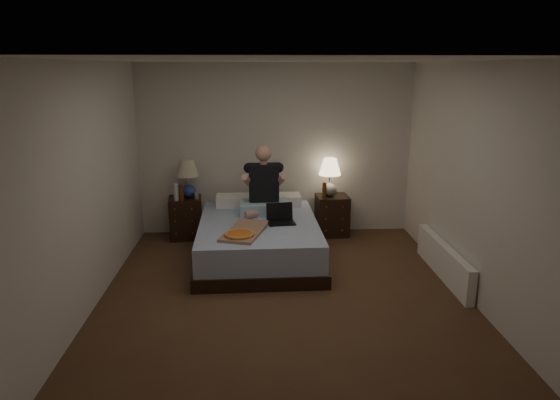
{
  "coord_description": "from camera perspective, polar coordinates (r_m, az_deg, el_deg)",
  "views": [
    {
      "loc": [
        -0.3,
        -5.01,
        2.44
      ],
      "look_at": [
        0.0,
        0.9,
        0.85
      ],
      "focal_mm": 32.0,
      "sensor_mm": 36.0,
      "label": 1
    }
  ],
  "objects": [
    {
      "name": "nightstand_right",
      "position": [
        7.45,
        5.97,
        -1.75
      ],
      "size": [
        0.48,
        0.44,
        0.6
      ],
      "primitive_type": "cube",
      "rotation": [
        0.0,
        0.0,
        0.06
      ],
      "color": "black",
      "rests_on": "floor"
    },
    {
      "name": "beer_bottle_right",
      "position": [
        7.22,
        5.1,
        1.11
      ],
      "size": [
        0.06,
        0.06,
        0.23
      ],
      "primitive_type": "cylinder",
      "color": "#60310D",
      "rests_on": "nightstand_right"
    },
    {
      "name": "person",
      "position": [
        6.69,
        -1.85,
        2.32
      ],
      "size": [
        0.67,
        0.54,
        0.93
      ],
      "primitive_type": null,
      "rotation": [
        0.0,
        0.0,
        0.02
      ],
      "color": "black",
      "rests_on": "bed"
    },
    {
      "name": "floor",
      "position": [
        5.59,
        0.47,
        -10.88
      ],
      "size": [
        4.0,
        4.5,
        0.0
      ],
      "primitive_type": "cube",
      "color": "brown",
      "rests_on": "ground"
    },
    {
      "name": "wall_back",
      "position": [
        7.37,
        -0.53,
        5.74
      ],
      "size": [
        4.0,
        0.0,
        2.5
      ],
      "primitive_type": "cube",
      "rotation": [
        1.57,
        0.0,
        0.0
      ],
      "color": "silver",
      "rests_on": "ground"
    },
    {
      "name": "ceiling",
      "position": [
        5.02,
        0.53,
        15.71
      ],
      "size": [
        4.0,
        4.5,
        0.0
      ],
      "primitive_type": "cube",
      "rotation": [
        3.14,
        0.0,
        0.0
      ],
      "color": "white",
      "rests_on": "ground"
    },
    {
      "name": "pizza_box",
      "position": [
        5.83,
        -4.68,
        -4.02
      ],
      "size": [
        0.61,
        0.84,
        0.08
      ],
      "primitive_type": null,
      "rotation": [
        0.0,
        0.0,
        -0.3
      ],
      "color": "tan",
      "rests_on": "bed"
    },
    {
      "name": "wall_right",
      "position": [
        5.64,
        21.23,
        1.82
      ],
      "size": [
        0.0,
        4.5,
        2.5
      ],
      "primitive_type": "cube",
      "rotation": [
        1.57,
        0.0,
        -1.57
      ],
      "color": "silver",
      "rests_on": "ground"
    },
    {
      "name": "lamp_right",
      "position": [
        7.3,
        5.7,
        2.59
      ],
      "size": [
        0.35,
        0.35,
        0.56
      ],
      "primitive_type": null,
      "rotation": [
        0.0,
        0.0,
        0.09
      ],
      "color": "gray",
      "rests_on": "nightstand_right"
    },
    {
      "name": "soda_can",
      "position": [
        7.22,
        -9.53,
        0.49
      ],
      "size": [
        0.07,
        0.07,
        0.1
      ],
      "primitive_type": "cylinder",
      "color": "beige",
      "rests_on": "nightstand_left"
    },
    {
      "name": "water_bottle",
      "position": [
        7.18,
        -11.77,
        0.91
      ],
      "size": [
        0.07,
        0.07,
        0.25
      ],
      "primitive_type": "cylinder",
      "color": "silver",
      "rests_on": "nightstand_left"
    },
    {
      "name": "lamp_left",
      "position": [
        7.27,
        -10.51,
        2.41
      ],
      "size": [
        0.41,
        0.41,
        0.56
      ],
      "primitive_type": null,
      "rotation": [
        0.0,
        0.0,
        -0.34
      ],
      "color": "navy",
      "rests_on": "nightstand_left"
    },
    {
      "name": "beer_bottle_left",
      "position": [
        7.15,
        -11.2,
        0.8
      ],
      "size": [
        0.06,
        0.06,
        0.23
      ],
      "primitive_type": "cylinder",
      "color": "#51290B",
      "rests_on": "nightstand_left"
    },
    {
      "name": "laptop",
      "position": [
        6.32,
        0.14,
        -1.66
      ],
      "size": [
        0.38,
        0.32,
        0.24
      ],
      "primitive_type": null,
      "rotation": [
        0.0,
        0.0,
        0.14
      ],
      "color": "black",
      "rests_on": "bed"
    },
    {
      "name": "wall_left",
      "position": [
        5.43,
        -21.09,
        1.34
      ],
      "size": [
        0.0,
        4.5,
        2.5
      ],
      "primitive_type": "cube",
      "rotation": [
        1.57,
        0.0,
        1.57
      ],
      "color": "silver",
      "rests_on": "ground"
    },
    {
      "name": "wall_front",
      "position": [
        3.03,
        3.01,
        -8.19
      ],
      "size": [
        4.0,
        0.0,
        2.5
      ],
      "primitive_type": "cube",
      "rotation": [
        -1.57,
        0.0,
        0.0
      ],
      "color": "silver",
      "rests_on": "ground"
    },
    {
      "name": "radiator",
      "position": [
        6.29,
        18.2,
        -6.63
      ],
      "size": [
        0.1,
        1.6,
        0.4
      ],
      "primitive_type": "cube",
      "color": "white",
      "rests_on": "floor"
    },
    {
      "name": "nightstand_left",
      "position": [
        7.41,
        -10.7,
        -2.0
      ],
      "size": [
        0.51,
        0.47,
        0.6
      ],
      "primitive_type": "cube",
      "rotation": [
        0.0,
        0.0,
        0.11
      ],
      "color": "black",
      "rests_on": "floor"
    },
    {
      "name": "bed",
      "position": [
        6.52,
        -2.46,
        -4.59
      ],
      "size": [
        1.55,
        2.05,
        0.5
      ],
      "primitive_type": "cube",
      "rotation": [
        0.0,
        0.0,
        0.02
      ],
      "color": "#5B7AB6",
      "rests_on": "floor"
    }
  ]
}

